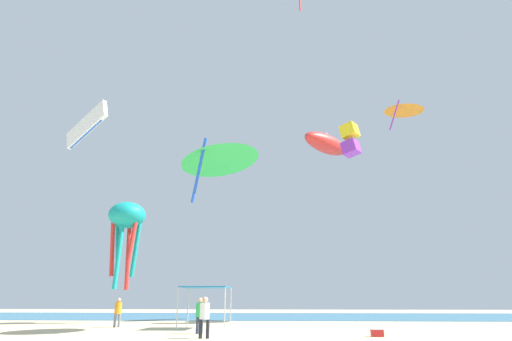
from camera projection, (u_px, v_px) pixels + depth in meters
ground at (236, 338)px, 19.58m from camera, size 110.00×110.00×0.10m
ocean_strip at (261, 316)px, 43.59m from camera, size 110.00×20.73×0.03m
canopy_tent at (206, 289)px, 25.36m from camera, size 2.80×2.88×2.42m
person_near_tent at (205, 314)px, 18.92m from camera, size 0.48×0.43×1.79m
person_leftmost at (200, 312)px, 21.44m from camera, size 0.42×0.42×1.76m
person_central at (118, 310)px, 26.35m from camera, size 0.46×0.42×1.77m
cooler_box at (377, 333)px, 19.55m from camera, size 0.57×0.37×0.35m
kite_delta_green at (219, 155)px, 25.83m from camera, size 6.44×6.40×4.33m
kite_octopus_teal at (127, 220)px, 32.70m from camera, size 3.91×3.91×6.69m
kite_parafoil_white at (86, 126)px, 30.72m from camera, size 4.24×2.92×2.94m
kite_inflatable_red at (326, 144)px, 39.57m from camera, size 5.40×5.67×2.16m
kite_box_yellow at (350, 140)px, 34.79m from camera, size 1.86×1.80×2.81m
kite_delta_orange at (404, 108)px, 38.07m from camera, size 4.92×4.92×2.82m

